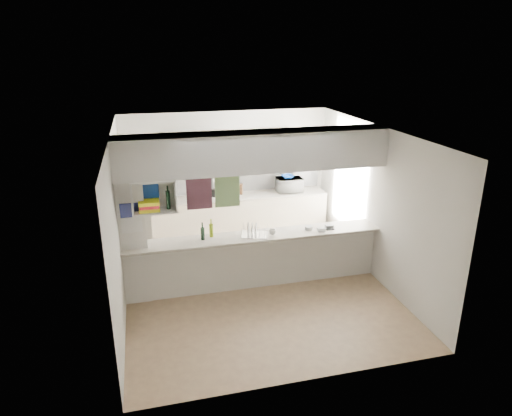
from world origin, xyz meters
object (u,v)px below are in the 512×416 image
object	(u,v)px
bowl	(287,177)
wine_bottles	(207,232)
microwave	(289,185)
dish_rack	(254,230)

from	to	relation	value
bowl	wine_bottles	xyz separation A→B (m)	(-1.99, -2.03, -0.21)
microwave	wine_bottles	bearing A→B (deg)	46.75
dish_rack	microwave	bearing A→B (deg)	77.16
dish_rack	wine_bottles	distance (m)	0.76
bowl	dish_rack	size ratio (longest dim) A/B	0.53
microwave	bowl	xyz separation A→B (m)	(-0.04, 0.01, 0.18)
wine_bottles	dish_rack	bearing A→B (deg)	-5.88
microwave	dish_rack	bearing A→B (deg)	60.57
bowl	wine_bottles	bearing A→B (deg)	-134.40
dish_rack	wine_bottles	xyz separation A→B (m)	(-0.76, 0.08, 0.02)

